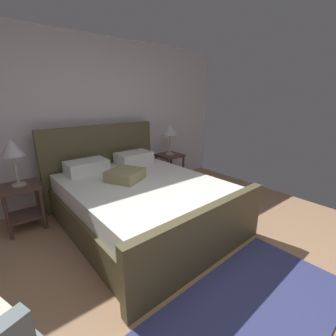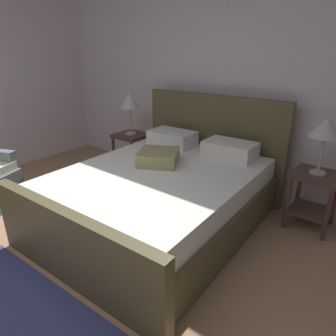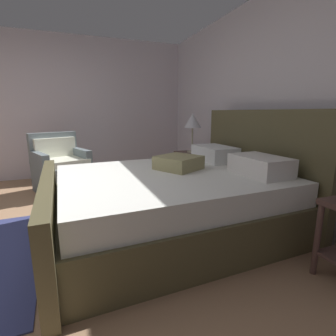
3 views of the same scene
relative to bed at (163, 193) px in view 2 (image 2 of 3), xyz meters
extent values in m
cube|color=silver|center=(-0.18, 1.31, 0.94)|extent=(5.57, 0.12, 2.58)
cube|color=brown|center=(0.00, -0.07, -0.15)|extent=(1.83, 2.19, 0.40)
cube|color=brown|center=(-0.04, 1.04, 0.27)|extent=(1.88, 0.17, 1.24)
cube|color=brown|center=(0.05, -1.18, -0.01)|extent=(1.88, 0.17, 0.67)
cube|color=white|center=(0.00, -0.07, 0.16)|extent=(1.75, 2.13, 0.22)
cube|color=white|center=(-0.42, 0.70, 0.36)|extent=(0.57, 0.38, 0.18)
cube|color=white|center=(0.37, 0.73, 0.36)|extent=(0.57, 0.38, 0.18)
cube|color=#948C5F|center=(-0.14, 0.09, 0.34)|extent=(0.54, 0.54, 0.14)
cube|color=#513732|center=(1.26, 0.89, 0.23)|extent=(0.44, 0.44, 0.04)
cube|color=#513732|center=(1.26, 0.89, -0.17)|extent=(0.40, 0.40, 0.02)
cylinder|color=#513732|center=(1.07, 0.70, -0.07)|extent=(0.04, 0.04, 0.56)
cylinder|color=#513732|center=(1.45, 0.70, -0.07)|extent=(0.04, 0.04, 0.56)
cylinder|color=#513732|center=(1.07, 1.08, -0.07)|extent=(0.04, 0.04, 0.56)
cylinder|color=#513732|center=(1.45, 1.08, -0.07)|extent=(0.04, 0.04, 0.56)
cylinder|color=#B7B293|center=(1.26, 0.89, 0.26)|extent=(0.16, 0.16, 0.02)
cylinder|color=#B7B293|center=(1.26, 0.89, 0.45)|extent=(0.02, 0.02, 0.36)
cone|color=silver|center=(1.26, 0.89, 0.73)|extent=(0.30, 0.30, 0.19)
cube|color=#513732|center=(-1.25, 0.80, 0.23)|extent=(0.44, 0.44, 0.04)
cube|color=#513732|center=(-1.25, 0.80, -0.17)|extent=(0.40, 0.40, 0.02)
cylinder|color=#513732|center=(-1.44, 0.61, -0.07)|extent=(0.04, 0.04, 0.56)
cylinder|color=#513732|center=(-1.06, 0.61, -0.07)|extent=(0.04, 0.04, 0.56)
cylinder|color=#513732|center=(-1.44, 0.99, -0.07)|extent=(0.04, 0.04, 0.56)
cylinder|color=#513732|center=(-1.06, 0.99, -0.07)|extent=(0.04, 0.04, 0.56)
cylinder|color=#B7B293|center=(-1.25, 0.80, 0.26)|extent=(0.16, 0.16, 0.02)
cylinder|color=#B7B293|center=(-1.25, 0.80, 0.45)|extent=(0.02, 0.02, 0.36)
cone|color=silver|center=(-1.25, 0.80, 0.74)|extent=(0.26, 0.26, 0.21)
camera|label=1|loc=(-1.45, -2.46, 1.31)|focal=24.36mm
camera|label=2|loc=(1.82, -2.22, 1.43)|focal=32.43mm
camera|label=3|loc=(2.30, -0.96, 0.87)|focal=27.19mm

